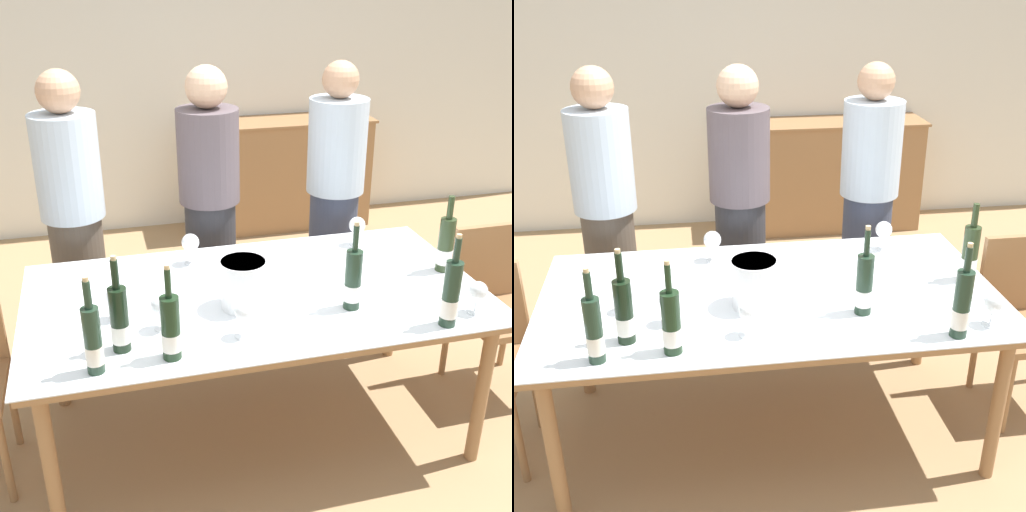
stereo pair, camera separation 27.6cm
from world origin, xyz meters
The scene contains 21 objects.
ground_plane centered at (0.00, 0.00, 0.00)m, with size 12.00×12.00×0.00m, color #A37F56.
back_wall centered at (0.00, 2.85, 1.40)m, with size 8.00×0.10×2.80m.
sideboard_cabinet centered at (0.90, 2.56, 0.46)m, with size 1.50×0.46×0.91m.
dining_table centered at (0.00, 0.00, 0.70)m, with size 2.02×1.08×0.76m.
ice_bucket centered at (-0.08, -0.10, 0.87)m, with size 0.20×0.20×0.21m.
wine_bottle_0 centered at (-0.43, -0.41, 0.88)m, with size 0.07×0.07×0.38m.
wine_bottle_1 centered at (-0.61, -0.31, 0.89)m, with size 0.07×0.07×0.39m.
wine_bottle_2 centered at (0.36, -0.23, 0.88)m, with size 0.07×0.07×0.39m.
wine_bottle_3 centered at (0.92, 0.00, 0.89)m, with size 0.07×0.07×0.37m.
wine_bottle_4 centered at (-0.70, -0.43, 0.89)m, with size 0.07×0.07×0.38m.
wine_bottle_5 centered at (0.68, -0.46, 0.89)m, with size 0.07×0.07×0.40m.
wine_glass_0 centered at (0.84, -0.40, 0.86)m, with size 0.08×0.08×0.14m.
wine_glass_1 centered at (-0.61, -0.08, 0.86)m, with size 0.08×0.08×0.14m.
wine_glass_2 centered at (-0.23, 0.38, 0.86)m, with size 0.09×0.09×0.15m.
wine_glass_3 centered at (-0.44, -0.20, 0.86)m, with size 0.08×0.08×0.15m.
wine_glass_4 centered at (0.64, 0.38, 0.86)m, with size 0.08×0.08×0.15m.
wine_glass_5 centered at (-0.14, -0.34, 0.86)m, with size 0.08×0.08×0.15m.
chair_right_end centered at (1.30, 0.08, 0.51)m, with size 0.42×0.42×0.87m.
person_host centered at (-0.77, 0.83, 0.82)m, with size 0.33×0.33×1.63m.
person_guest_left centered at (-0.05, 0.82, 0.82)m, with size 0.33×0.33×1.63m.
person_guest_right centered at (0.69, 0.86, 0.81)m, with size 0.33×0.33×1.62m.
Camera 2 is at (-0.36, -2.49, 2.10)m, focal length 45.00 mm.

